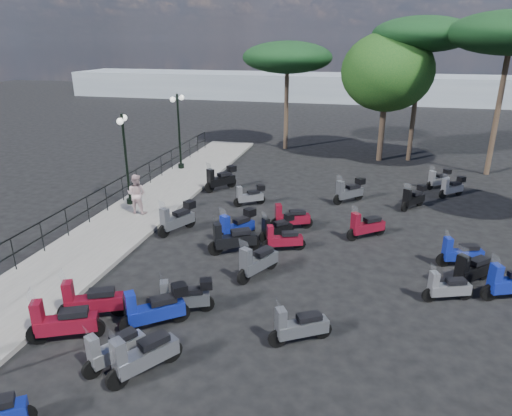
% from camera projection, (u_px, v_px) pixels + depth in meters
% --- Properties ---
extents(ground, '(120.00, 120.00, 0.00)m').
position_uv_depth(ground, '(268.00, 272.00, 14.71)').
color(ground, black).
rests_on(ground, ground).
extents(sidewalk, '(3.00, 30.00, 0.15)m').
position_uv_depth(sidewalk, '(130.00, 219.00, 18.87)').
color(sidewalk, slate).
rests_on(sidewalk, ground).
extents(railing, '(0.04, 26.04, 1.10)m').
position_uv_depth(railing, '(97.00, 199.00, 18.69)').
color(railing, black).
rests_on(railing, sidewalk).
extents(lamp_post_1, '(0.58, 1.13, 3.99)m').
position_uv_depth(lamp_post_1, '(126.00, 154.00, 19.61)').
color(lamp_post_1, black).
rests_on(lamp_post_1, sidewalk).
extents(lamp_post_2, '(0.41, 1.21, 4.14)m').
position_uv_depth(lamp_post_2, '(179.00, 127.00, 25.16)').
color(lamp_post_2, black).
rests_on(lamp_post_2, sidewalk).
extents(pedestrian_far, '(0.83, 0.65, 1.70)m').
position_uv_depth(pedestrian_far, '(137.00, 194.00, 19.01)').
color(pedestrian_far, '#C4A4A7').
rests_on(pedestrian_far, sidewalk).
extents(scooter_1, '(0.99, 1.45, 1.31)m').
position_uv_depth(scooter_1, '(114.00, 350.00, 10.35)').
color(scooter_1, black).
rests_on(scooter_1, ground).
extents(scooter_2, '(1.75, 0.98, 1.49)m').
position_uv_depth(scooter_2, '(91.00, 302.00, 12.11)').
color(scooter_2, black).
rests_on(scooter_2, ground).
extents(scooter_3, '(1.67, 1.09, 1.49)m').
position_uv_depth(scooter_3, '(233.00, 240.00, 15.86)').
color(scooter_3, black).
rests_on(scooter_3, ground).
extents(scooter_4, '(1.03, 1.70, 1.47)m').
position_uv_depth(scooter_4, '(177.00, 219.00, 17.57)').
color(scooter_4, black).
rests_on(scooter_4, ground).
extents(scooter_5, '(1.27, 1.61, 1.50)m').
position_uv_depth(scooter_5, '(221.00, 179.00, 22.52)').
color(scooter_5, black).
rests_on(scooter_5, ground).
extents(scooter_6, '(1.17, 1.62, 1.50)m').
position_uv_depth(scooter_6, '(143.00, 356.00, 10.04)').
color(scooter_6, black).
rests_on(scooter_6, ground).
extents(scooter_7, '(1.56, 1.29, 1.47)m').
position_uv_depth(scooter_7, '(155.00, 309.00, 11.73)').
color(scooter_7, black).
rests_on(scooter_7, ground).
extents(scooter_8, '(1.54, 0.85, 1.30)m').
position_uv_depth(scooter_8, '(185.00, 297.00, 12.37)').
color(scooter_8, black).
rests_on(scooter_8, ground).
extents(scooter_9, '(1.13, 1.59, 1.43)m').
position_uv_depth(scooter_9, '(237.00, 227.00, 16.89)').
color(scooter_9, black).
rests_on(scooter_9, ground).
extents(scooter_10, '(1.19, 1.15, 1.20)m').
position_uv_depth(scooter_10, '(277.00, 228.00, 16.99)').
color(scooter_10, black).
rests_on(scooter_10, ground).
extents(scooter_11, '(1.32, 0.97, 1.20)m').
position_uv_depth(scooter_11, '(250.00, 196.00, 20.45)').
color(scooter_11, black).
rests_on(scooter_11, ground).
extents(scooter_13, '(1.49, 0.98, 1.33)m').
position_uv_depth(scooter_13, '(299.00, 327.00, 11.16)').
color(scooter_13, black).
rests_on(scooter_13, ground).
extents(scooter_14, '(1.03, 1.69, 1.48)m').
position_uv_depth(scooter_14, '(257.00, 262.00, 14.27)').
color(scooter_14, black).
rests_on(scooter_14, ground).
extents(scooter_15, '(1.51, 0.76, 1.26)m').
position_uv_depth(scooter_15, '(283.00, 240.00, 16.05)').
color(scooter_15, black).
rests_on(scooter_15, ground).
extents(scooter_16, '(1.63, 0.85, 1.36)m').
position_uv_depth(scooter_16, '(291.00, 218.00, 17.87)').
color(scooter_16, black).
rests_on(scooter_16, ground).
extents(scooter_17, '(1.36, 1.37, 1.40)m').
position_uv_depth(scooter_17, '(349.00, 191.00, 20.81)').
color(scooter_17, black).
rests_on(scooter_17, ground).
extents(scooter_20, '(1.36, 1.34, 1.43)m').
position_uv_depth(scooter_20, '(472.00, 270.00, 13.79)').
color(scooter_20, black).
rests_on(scooter_20, ground).
extents(scooter_21, '(1.45, 0.72, 1.21)m').
position_uv_depth(scooter_21, '(447.00, 288.00, 12.97)').
color(scooter_21, black).
rests_on(scooter_21, ground).
extents(scooter_22, '(1.43, 1.17, 1.38)m').
position_uv_depth(scooter_22, '(366.00, 226.00, 17.07)').
color(scooter_22, black).
rests_on(scooter_22, ground).
extents(scooter_23, '(1.12, 1.39, 1.30)m').
position_uv_depth(scooter_23, '(413.00, 198.00, 20.05)').
color(scooter_23, black).
rests_on(scooter_23, ground).
extents(scooter_28, '(1.61, 0.71, 1.31)m').
position_uv_depth(scooter_28, '(460.00, 253.00, 14.97)').
color(scooter_28, black).
rests_on(scooter_28, ground).
extents(scooter_29, '(1.25, 1.11, 1.21)m').
position_uv_depth(scooter_29, '(452.00, 187.00, 21.59)').
color(scooter_29, black).
rests_on(scooter_29, ground).
extents(scooter_30, '(1.25, 1.11, 1.21)m').
position_uv_depth(scooter_30, '(439.00, 179.00, 22.82)').
color(scooter_30, black).
rests_on(scooter_30, ground).
extents(scooter_31, '(1.75, 0.98, 1.49)m').
position_uv_depth(scooter_31, '(63.00, 323.00, 11.21)').
color(scooter_31, black).
rests_on(scooter_31, ground).
extents(broadleaf_tree, '(5.33, 5.33, 7.53)m').
position_uv_depth(broadleaf_tree, '(387.00, 72.00, 26.43)').
color(broadleaf_tree, '#38281E').
rests_on(broadleaf_tree, ground).
extents(pine_0, '(5.69, 5.69, 8.31)m').
position_uv_depth(pine_0, '(423.00, 35.00, 25.72)').
color(pine_0, '#38281E').
rests_on(pine_0, ground).
extents(pine_1, '(6.30, 6.30, 8.45)m').
position_uv_depth(pine_1, '(512.00, 33.00, 22.78)').
color(pine_1, '#38281E').
rests_on(pine_1, ground).
extents(pine_2, '(5.76, 5.76, 6.96)m').
position_uv_depth(pine_2, '(287.00, 58.00, 29.17)').
color(pine_2, '#38281E').
rests_on(pine_2, ground).
extents(distant_hills, '(70.00, 8.00, 3.00)m').
position_uv_depth(distant_hills, '(348.00, 88.00, 55.14)').
color(distant_hills, gray).
rests_on(distant_hills, ground).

